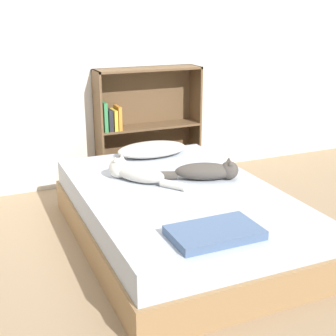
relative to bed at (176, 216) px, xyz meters
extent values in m
plane|color=#997F60|center=(0.00, 0.00, -0.20)|extent=(8.00, 8.00, 0.00)
cube|color=silver|center=(0.00, 1.42, 1.05)|extent=(8.00, 0.06, 2.50)
cube|color=#99754C|center=(0.00, 0.00, -0.09)|extent=(1.30, 1.94, 0.23)
cube|color=#B2BCCC|center=(0.00, 0.00, 0.12)|extent=(1.26, 1.88, 0.18)
ellipsoid|color=beige|center=(0.13, 0.77, 0.26)|extent=(0.59, 0.34, 0.11)
ellipsoid|color=beige|center=(-0.19, 0.22, 0.27)|extent=(0.36, 0.41, 0.12)
sphere|color=beige|center=(-0.29, 0.36, 0.28)|extent=(0.15, 0.15, 0.15)
cone|color=beige|center=(-0.32, 0.34, 0.36)|extent=(0.04, 0.04, 0.03)
cone|color=beige|center=(-0.26, 0.38, 0.36)|extent=(0.04, 0.04, 0.03)
cylinder|color=beige|center=(-0.03, 0.00, 0.23)|extent=(0.15, 0.18, 0.05)
ellipsoid|color=#47423D|center=(0.26, 0.08, 0.27)|extent=(0.45, 0.32, 0.12)
sphere|color=#47423D|center=(0.42, 0.02, 0.27)|extent=(0.13, 0.13, 0.13)
cone|color=#47423D|center=(0.44, 0.05, 0.34)|extent=(0.04, 0.04, 0.03)
cone|color=#47423D|center=(0.41, -0.02, 0.34)|extent=(0.04, 0.04, 0.03)
cylinder|color=#47423D|center=(-0.01, 0.19, 0.24)|extent=(0.20, 0.13, 0.06)
cube|color=brown|center=(-0.19, 1.25, 0.33)|extent=(0.02, 0.26, 1.07)
cube|color=brown|center=(0.77, 1.25, 0.33)|extent=(0.02, 0.26, 1.07)
cube|color=brown|center=(0.29, 1.25, -0.19)|extent=(0.98, 0.26, 0.02)
cube|color=brown|center=(0.29, 1.25, 0.86)|extent=(0.98, 0.26, 0.02)
cube|color=brown|center=(0.29, 1.25, 0.33)|extent=(0.94, 0.26, 0.02)
cube|color=brown|center=(0.29, 1.37, 0.33)|extent=(0.98, 0.02, 1.07)
cube|color=#337F47|center=(-0.15, 1.21, 0.47)|extent=(0.03, 0.16, 0.26)
cube|color=#232328|center=(-0.11, 1.21, 0.44)|extent=(0.04, 0.16, 0.19)
cube|color=gold|center=(-0.06, 1.21, 0.44)|extent=(0.03, 0.16, 0.18)
cube|color=orange|center=(-0.02, 1.21, 0.45)|extent=(0.03, 0.16, 0.21)
cube|color=#4C668E|center=(-0.11, -0.74, 0.23)|extent=(0.49, 0.29, 0.05)
camera|label=1|loc=(-1.24, -2.71, 1.36)|focal=50.00mm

